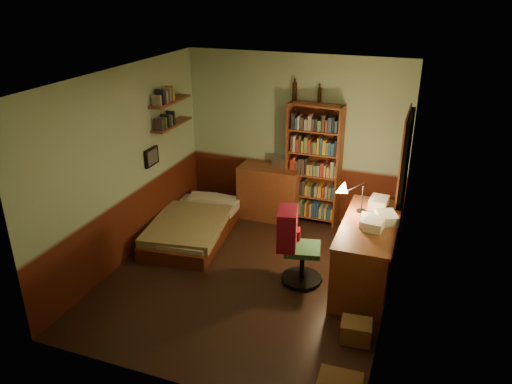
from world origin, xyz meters
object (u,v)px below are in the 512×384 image
(desk, at_px, (367,253))
(desk_lamp, at_px, (363,191))
(mini_stereo, at_px, (283,161))
(bookshelf, at_px, (313,165))
(dresser, at_px, (270,192))
(bed, at_px, (193,219))
(office_chair, at_px, (303,243))
(cardboard_box_b, at_px, (356,331))

(desk, relative_size, desk_lamp, 2.80)
(mini_stereo, distance_m, bookshelf, 0.50)
(dresser, height_order, desk_lamp, desk_lamp)
(bed, xyz_separation_m, desk_lamp, (2.47, -0.10, 0.87))
(bed, xyz_separation_m, mini_stereo, (1.04, 1.13, 0.67))
(desk, bearing_deg, bookshelf, 126.12)
(bookshelf, bearing_deg, mini_stereo, -177.78)
(bed, height_order, dresser, dresser)
(bed, height_order, desk_lamp, desk_lamp)
(desk_lamp, bearing_deg, dresser, 165.23)
(desk, bearing_deg, office_chair, -162.32)
(dresser, relative_size, desk, 0.61)
(bed, xyz_separation_m, office_chair, (1.86, -0.63, 0.28))
(dresser, xyz_separation_m, bookshelf, (0.67, 0.08, 0.52))
(desk, bearing_deg, dresser, 141.37)
(bed, distance_m, cardboard_box_b, 3.12)
(mini_stereo, bearing_deg, dresser, -119.84)
(mini_stereo, bearing_deg, office_chair, -41.56)
(bookshelf, relative_size, desk, 1.19)
(bed, relative_size, office_chair, 1.65)
(dresser, xyz_separation_m, office_chair, (0.99, -1.64, 0.12))
(desk, bearing_deg, bed, 171.49)
(dresser, bearing_deg, desk_lamp, -34.62)
(bookshelf, bearing_deg, dresser, -165.97)
(bookshelf, relative_size, office_chair, 1.72)
(bed, relative_size, desk_lamp, 3.20)
(dresser, distance_m, cardboard_box_b, 3.15)
(bookshelf, bearing_deg, desk, -46.87)
(office_chair, distance_m, cardboard_box_b, 1.32)
(bed, height_order, desk, desk)
(office_chair, bearing_deg, desk_lamp, 28.06)
(bed, bearing_deg, office_chair, -24.42)
(mini_stereo, xyz_separation_m, desk_lamp, (1.43, -1.24, 0.20))
(desk_lamp, xyz_separation_m, cardboard_box_b, (0.24, -1.43, -1.03))
(mini_stereo, height_order, desk_lamp, desk_lamp)
(cardboard_box_b, bearing_deg, desk, 94.15)
(desk, xyz_separation_m, cardboard_box_b, (0.08, -1.15, -0.31))
(mini_stereo, bearing_deg, cardboard_box_b, -34.33)
(dresser, height_order, desk, dresser)
(office_chair, bearing_deg, desk, 5.24)
(mini_stereo, distance_m, desk_lamp, 1.90)
(dresser, height_order, cardboard_box_b, dresser)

